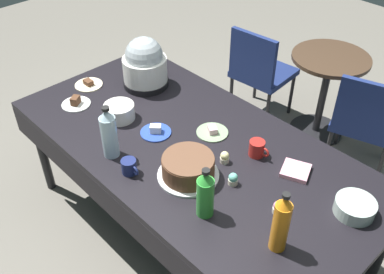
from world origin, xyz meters
name	(u,v)px	position (x,y,z in m)	size (l,w,h in m)	color
ground	(192,230)	(0.00, 0.00, 0.00)	(9.00, 9.00, 0.00)	slate
potluck_table	(192,152)	(0.00, 0.00, 0.69)	(2.20, 1.10, 0.75)	black
frosted_layer_cake	(188,167)	(0.18, -0.19, 0.81)	(0.32, 0.32, 0.12)	silver
slow_cooker	(145,64)	(-0.67, 0.21, 0.91)	(0.30, 0.30, 0.34)	black
glass_salad_bowl	(355,207)	(0.90, 0.20, 0.79)	(0.19, 0.19, 0.07)	#B2C6BC
ceramic_snack_bowl	(119,112)	(-0.48, -0.15, 0.80)	(0.19, 0.19, 0.10)	silver
dessert_plate_sage	(212,132)	(0.01, 0.16, 0.76)	(0.19, 0.19, 0.04)	#8CA87F
dessert_plate_white	(76,103)	(-0.79, -0.26, 0.76)	(0.18, 0.18, 0.06)	white
dessert_plate_cobalt	(156,131)	(-0.22, -0.08, 0.76)	(0.18, 0.18, 0.05)	#2D4CB2
dessert_plate_cream	(89,84)	(-0.93, -0.07, 0.76)	(0.19, 0.19, 0.04)	beige
cupcake_rose	(225,157)	(0.23, 0.02, 0.78)	(0.05, 0.05, 0.07)	beige
cupcake_lemon	(233,179)	(0.37, -0.07, 0.78)	(0.05, 0.05, 0.07)	beige
cupcake_mint	(278,208)	(0.65, -0.06, 0.78)	(0.05, 0.05, 0.07)	beige
soda_bottle_orange_juice	(281,223)	(0.77, -0.22, 0.90)	(0.08, 0.08, 0.33)	orange
soda_bottle_lime_soda	(205,194)	(0.41, -0.31, 0.88)	(0.08, 0.08, 0.28)	green
soda_bottle_water	(109,133)	(-0.24, -0.38, 0.90)	(0.09, 0.09, 0.31)	silver
coffee_mug_navy	(129,167)	(-0.05, -0.40, 0.79)	(0.12, 0.08, 0.08)	navy
coffee_mug_red	(257,148)	(0.31, 0.19, 0.80)	(0.13, 0.09, 0.09)	#B2231E
paper_napkin_stack	(296,171)	(0.54, 0.23, 0.76)	(0.14, 0.14, 0.02)	pink
maroon_chair_left	(260,69)	(-0.54, 1.30, 0.49)	(0.48, 0.48, 0.85)	navy
maroon_chair_right	(366,119)	(0.42, 1.30, 0.49)	(0.55, 0.55, 0.85)	navy
round_cafe_table	(326,81)	(-0.05, 1.52, 0.50)	(0.60, 0.60, 0.72)	#473323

